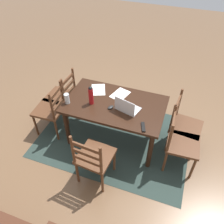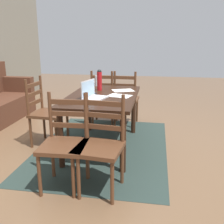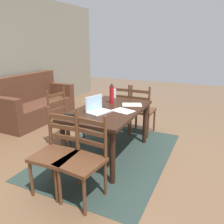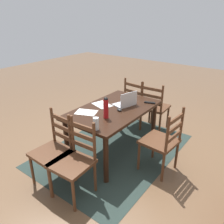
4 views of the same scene
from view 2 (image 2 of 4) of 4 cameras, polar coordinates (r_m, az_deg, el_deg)
The scene contains 15 objects.
ground_plane at distance 3.75m, azimuth -1.93°, elevation -7.51°, with size 14.00×14.00×0.00m, color brown.
area_rug at distance 3.75m, azimuth -1.93°, elevation -7.47°, with size 2.42×1.74×0.01m, color #283833.
dining_table at distance 3.55m, azimuth -2.03°, elevation 2.06°, with size 1.46×0.88×0.74m.
chair_left_near at distance 2.62m, azimuth -2.61°, elevation -7.25°, with size 0.48×0.48×0.95m.
chair_left_far at distance 2.71m, azimuth -10.08°, elevation -6.64°, with size 0.46×0.46×0.95m.
chair_far_head at distance 3.84m, azimuth -13.94°, elevation -0.11°, with size 0.47×0.47×0.95m.
chair_right_far at distance 4.59m, azimuth -1.58°, elevation 2.97°, with size 0.46×0.46×0.95m.
chair_right_near at distance 4.54m, azimuth 2.75°, elevation 2.81°, with size 0.45×0.45×0.95m.
laptop at distance 3.34m, azimuth -4.25°, elevation 3.89°, with size 0.37×0.30×0.23m.
water_bottle at distance 3.83m, azimuth -2.71°, elevation 6.94°, with size 0.07×0.07×0.30m.
drinking_glass at distance 4.19m, azimuth -3.20°, elevation 6.66°, with size 0.07×0.07×0.16m, color silver.
computer_mouse at distance 3.57m, azimuth -3.86°, elevation 4.01°, with size 0.06×0.10×0.03m, color black.
tv_remote at distance 3.13m, azimuth -9.92°, elevation 2.00°, with size 0.04×0.17×0.02m, color black.
paper_stack_left at distance 3.83m, azimuth 2.36°, elevation 4.64°, with size 0.21×0.30×0.00m, color white.
paper_stack_right at distance 3.48m, azimuth 1.62°, elevation 3.49°, with size 0.21×0.30×0.00m, color white.
Camera 2 is at (-3.37, -0.70, 1.49)m, focal length 42.71 mm.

